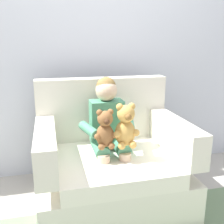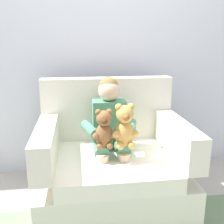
{
  "view_description": "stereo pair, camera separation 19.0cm",
  "coord_description": "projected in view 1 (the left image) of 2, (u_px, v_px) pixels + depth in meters",
  "views": [
    {
      "loc": [
        -0.45,
        -1.84,
        1.28
      ],
      "look_at": [
        -0.01,
        -0.05,
        0.78
      ],
      "focal_mm": 42.26,
      "sensor_mm": 36.0,
      "label": 1
    },
    {
      "loc": [
        -0.26,
        -1.87,
        1.28
      ],
      "look_at": [
        -0.01,
        -0.05,
        0.78
      ],
      "focal_mm": 42.26,
      "sensor_mm": 36.0,
      "label": 2
    }
  ],
  "objects": [
    {
      "name": "plush_honey",
      "position": [
        126.0,
        127.0,
        1.87
      ],
      "size": [
        0.19,
        0.16,
        0.32
      ],
      "rotation": [
        0.0,
        0.0,
        -0.1
      ],
      "color": "gold",
      "rests_on": "armchair"
    },
    {
      "name": "back_wall",
      "position": [
        94.0,
        39.0,
        2.48
      ],
      "size": [
        6.0,
        0.1,
        2.6
      ],
      "primitive_type": "cube",
      "color": "silver",
      "rests_on": "ground"
    },
    {
      "name": "ground_plane",
      "position": [
        112.0,
        202.0,
        2.16
      ],
      "size": [
        8.0,
        8.0,
        0.0
      ],
      "primitive_type": "plane",
      "color": "#ADA89E"
    },
    {
      "name": "plush_brown",
      "position": [
        105.0,
        130.0,
        1.86
      ],
      "size": [
        0.17,
        0.14,
        0.28
      ],
      "rotation": [
        0.0,
        0.0,
        0.24
      ],
      "color": "brown",
      "rests_on": "armchair"
    },
    {
      "name": "armchair",
      "position": [
        111.0,
        165.0,
        2.12
      ],
      "size": [
        1.13,
        0.89,
        0.97
      ],
      "color": "silver",
      "rests_on": "ground"
    },
    {
      "name": "seated_child",
      "position": [
        108.0,
        125.0,
        2.05
      ],
      "size": [
        0.45,
        0.39,
        0.82
      ],
      "rotation": [
        0.0,
        0.0,
        -0.05
      ],
      "color": "#4C9370",
      "rests_on": "armchair"
    }
  ]
}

